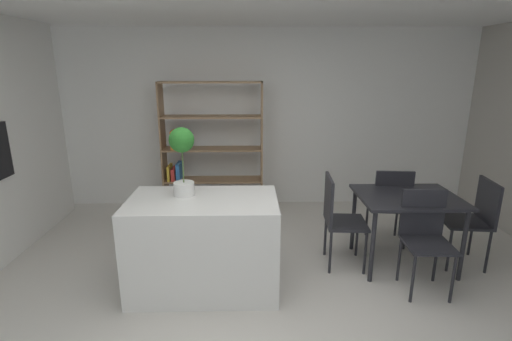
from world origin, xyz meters
name	(u,v)px	position (x,y,z in m)	size (l,w,h in m)	color
ground_plane	(254,323)	(0.00, 0.00, 0.00)	(9.08, 9.08, 0.00)	beige
back_partition	(251,119)	(0.00, 2.90, 1.29)	(6.60, 0.06, 2.58)	white
kitchen_island	(204,244)	(-0.46, 0.56, 0.45)	(1.36, 0.79, 0.89)	white
potted_plant_on_island	(182,154)	(-0.64, 0.68, 1.29)	(0.23, 0.23, 0.64)	white
open_bookshelf	(203,154)	(-0.68, 2.54, 0.85)	(1.40, 0.32, 1.85)	#997551
dining_table	(407,204)	(1.59, 0.95, 0.68)	(1.01, 0.80, 0.77)	#232328
dining_chair_window_side	(475,215)	(2.31, 0.94, 0.56)	(0.49, 0.49, 0.93)	#232328
dining_chair_near	(425,231)	(1.60, 0.53, 0.57)	(0.43, 0.44, 0.95)	#232328
dining_chair_island_side	(337,213)	(0.87, 0.96, 0.58)	(0.44, 0.48, 0.97)	#232328
dining_chair_far	(390,201)	(1.59, 1.38, 0.55)	(0.45, 0.45, 0.94)	#232328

